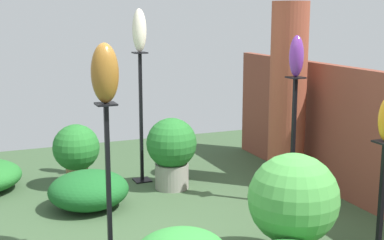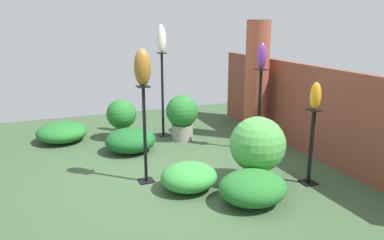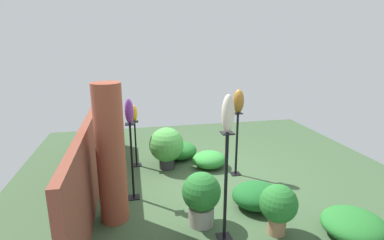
# 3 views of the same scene
# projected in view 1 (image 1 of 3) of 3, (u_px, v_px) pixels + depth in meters

# --- Properties ---
(brick_wall_back) EXTENTS (5.60, 0.12, 1.46)m
(brick_wall_back) POSITION_uv_depth(u_px,v_px,m) (375.00, 142.00, 5.45)
(brick_wall_back) COLOR brown
(brick_wall_back) RESTS_ON ground
(brick_pillar) EXTENTS (0.43, 0.43, 2.16)m
(brick_pillar) POSITION_uv_depth(u_px,v_px,m) (288.00, 96.00, 6.20)
(brick_pillar) COLOR brown
(brick_pillar) RESTS_ON ground
(pedestal_violet) EXTENTS (0.20, 0.20, 1.38)m
(pedestal_violet) POSITION_uv_depth(u_px,v_px,m) (293.00, 147.00, 5.63)
(pedestal_violet) COLOR black
(pedestal_violet) RESTS_ON ground
(pedestal_amber) EXTENTS (0.20, 0.20, 1.03)m
(pedestal_amber) POSITION_uv_depth(u_px,v_px,m) (381.00, 209.00, 4.32)
(pedestal_amber) COLOR black
(pedestal_amber) RESTS_ON ground
(pedestal_ivory) EXTENTS (0.20, 0.20, 1.57)m
(pedestal_ivory) POSITION_uv_depth(u_px,v_px,m) (141.00, 122.00, 6.42)
(pedestal_ivory) COLOR black
(pedestal_ivory) RESTS_ON ground
(pedestal_bronze) EXTENTS (0.20, 0.20, 1.33)m
(pedestal_bronze) POSITION_uv_depth(u_px,v_px,m) (109.00, 190.00, 4.35)
(pedestal_bronze) COLOR black
(pedestal_bronze) RESTS_ON ground
(art_vase_violet) EXTENTS (0.16, 0.15, 0.42)m
(art_vase_violet) POSITION_uv_depth(u_px,v_px,m) (296.00, 56.00, 5.45)
(art_vase_violet) COLOR #6B2D8C
(art_vase_violet) RESTS_ON pedestal_violet
(art_vase_ivory) EXTENTS (0.16, 0.17, 0.50)m
(art_vase_ivory) POSITION_uv_depth(u_px,v_px,m) (139.00, 30.00, 6.21)
(art_vase_ivory) COLOR beige
(art_vase_ivory) RESTS_ON pedestal_ivory
(art_vase_bronze) EXTENTS (0.21, 0.22, 0.47)m
(art_vase_bronze) POSITION_uv_depth(u_px,v_px,m) (105.00, 73.00, 4.16)
(art_vase_bronze) COLOR brown
(art_vase_bronze) RESTS_ON pedestal_bronze
(potted_plant_front_right) EXTENTS (0.74, 0.74, 0.92)m
(potted_plant_front_right) POSITION_uv_depth(u_px,v_px,m) (293.00, 202.00, 4.33)
(potted_plant_front_right) COLOR #2D2D33
(potted_plant_front_right) RESTS_ON ground
(potted_plant_back_center) EXTENTS (0.54, 0.54, 0.76)m
(potted_plant_back_center) POSITION_uv_depth(u_px,v_px,m) (76.00, 150.00, 6.24)
(potted_plant_back_center) COLOR #936B4C
(potted_plant_back_center) RESTS_ON ground
(potted_plant_mid_right) EXTENTS (0.59, 0.59, 0.84)m
(potted_plant_mid_right) POSITION_uv_depth(u_px,v_px,m) (172.00, 149.00, 6.20)
(potted_plant_mid_right) COLOR gray
(potted_plant_mid_right) RESTS_ON ground
(foliage_bed_east) EXTENTS (0.79, 0.84, 0.40)m
(foliage_bed_east) POSITION_uv_depth(u_px,v_px,m) (89.00, 190.00, 5.61)
(foliage_bed_east) COLOR #195923
(foliage_bed_east) RESTS_ON ground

